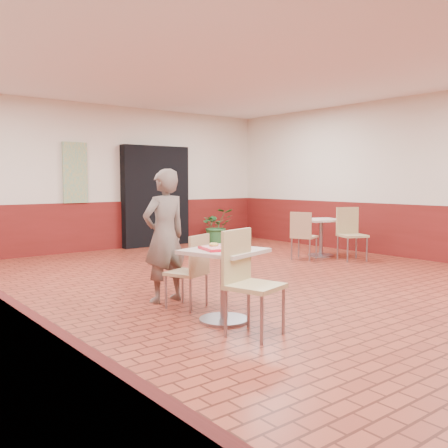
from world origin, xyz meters
TOP-DOWN VIEW (x-y plane):
  - room_shell at (0.00, 0.00)m, footprint 8.01×10.01m
  - wainscot_band at (0.00, 0.00)m, footprint 8.00×10.00m
  - corridor_doorway at (1.20, 4.88)m, footprint 1.60×0.22m
  - promo_poster at (-0.60, 4.94)m, footprint 0.50×0.03m
  - main_table at (-1.35, -0.72)m, footprint 0.71×0.71m
  - chair_main_front at (-1.45, -1.20)m, footprint 0.56×0.56m
  - chair_main_back at (-1.31, -0.08)m, footprint 0.50×0.50m
  - customer at (-1.38, 0.37)m, footprint 0.59×0.41m
  - serving_tray at (-1.35, -0.72)m, footprint 0.44×0.34m
  - ring_donut at (-1.41, -0.63)m, footprint 0.13×0.13m
  - long_john_donut at (-1.27, -0.76)m, footprint 0.16×0.09m
  - paper_cup at (-1.25, -0.62)m, footprint 0.07×0.07m
  - second_table at (2.89, 1.60)m, footprint 0.67×0.67m
  - chair_second_left at (2.27, 1.50)m, footprint 0.52×0.52m
  - chair_second_front at (2.96, 0.97)m, footprint 0.58×0.58m
  - potted_plant at (2.54, 4.40)m, footprint 0.88×0.82m

SIDE VIEW (x-z plane):
  - potted_plant at x=2.54m, z-range 0.00..0.81m
  - chair_main_back at x=-1.31m, z-range 0.05..0.89m
  - second_table at x=2.89m, z-range 0.12..0.84m
  - chair_second_left at x=2.27m, z-range 0.05..0.93m
  - wainscot_band at x=0.00m, z-range 0.00..1.00m
  - main_table at x=-1.35m, z-range 0.13..0.88m
  - chair_second_front at x=2.96m, z-range 0.06..1.01m
  - chair_main_front at x=-1.45m, z-range 0.06..1.04m
  - serving_tray at x=-1.35m, z-range 0.75..0.78m
  - customer at x=-1.38m, z-range 0.00..1.58m
  - ring_donut at x=-1.41m, z-range 0.78..0.81m
  - long_john_donut at x=-1.27m, z-range 0.77..0.82m
  - paper_cup at x=-1.25m, z-range 0.78..0.86m
  - corridor_doorway at x=1.20m, z-range 0.00..2.20m
  - room_shell at x=0.00m, z-range 0.00..3.00m
  - promo_poster at x=-0.60m, z-range 1.00..2.20m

